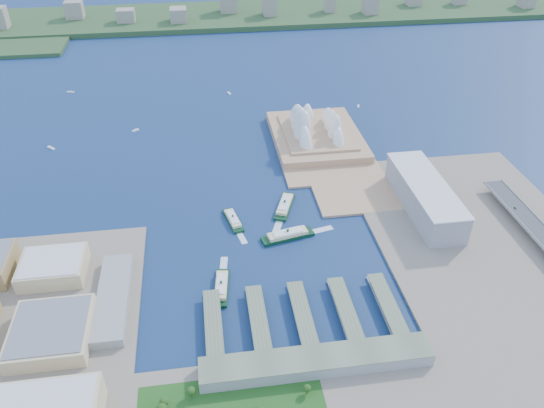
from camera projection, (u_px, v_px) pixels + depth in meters
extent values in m
plane|color=#0E2544|center=(276.00, 268.00, 565.51)|extent=(3000.00, 3000.00, 0.00)
cube|color=gray|center=(3.00, 376.00, 449.26)|extent=(220.00, 390.00, 3.00)
cube|color=gray|center=(510.00, 276.00, 552.32)|extent=(240.00, 500.00, 3.00)
cube|color=tan|center=(321.00, 146.00, 789.72)|extent=(135.00, 220.00, 3.00)
cube|color=#2D4926|center=(219.00, 16.00, 1362.33)|extent=(2200.00, 260.00, 12.00)
cube|color=gray|center=(425.00, 196.00, 642.39)|extent=(45.00, 155.00, 35.00)
cube|color=gray|center=(317.00, 362.00, 451.98)|extent=(200.00, 28.00, 12.00)
imported|color=slate|center=(515.00, 208.00, 630.86)|extent=(1.68, 4.14, 1.20)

